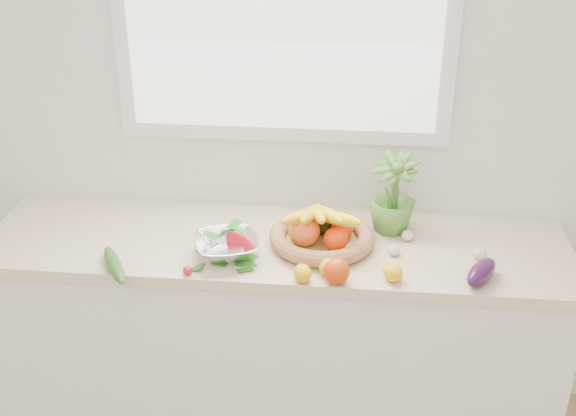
# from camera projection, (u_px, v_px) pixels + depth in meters

# --- Properties ---
(back_wall) EXTENTS (4.50, 0.02, 2.70)m
(back_wall) POSITION_uv_depth(u_px,v_px,m) (284.00, 103.00, 2.83)
(back_wall) COLOR white
(back_wall) RESTS_ON ground
(counter_cabinet) EXTENTS (2.20, 0.58, 0.86)m
(counter_cabinet) POSITION_uv_depth(u_px,v_px,m) (276.00, 339.00, 2.98)
(counter_cabinet) COLOR silver
(counter_cabinet) RESTS_ON ground
(countertop) EXTENTS (2.24, 0.62, 0.04)m
(countertop) POSITION_uv_depth(u_px,v_px,m) (276.00, 244.00, 2.78)
(countertop) COLOR beige
(countertop) RESTS_ON counter_cabinet
(window_pane) EXTENTS (1.18, 0.01, 0.98)m
(window_pane) POSITION_uv_depth(u_px,v_px,m) (282.00, 0.00, 2.62)
(window_pane) COLOR white
(window_pane) RESTS_ON window_frame
(orange_loose) EXTENTS (0.11, 0.11, 0.09)m
(orange_loose) POSITION_uv_depth(u_px,v_px,m) (336.00, 271.00, 2.47)
(orange_loose) COLOR red
(orange_loose) RESTS_ON countertop
(lemon_a) EXTENTS (0.08, 0.10, 0.06)m
(lemon_a) POSITION_uv_depth(u_px,v_px,m) (302.00, 273.00, 2.49)
(lemon_a) COLOR #EFAF0D
(lemon_a) RESTS_ON countertop
(lemon_b) EXTENTS (0.09, 0.09, 0.06)m
(lemon_b) POSITION_uv_depth(u_px,v_px,m) (328.00, 267.00, 2.53)
(lemon_b) COLOR #E3AB0C
(lemon_b) RESTS_ON countertop
(lemon_c) EXTENTS (0.10, 0.10, 0.07)m
(lemon_c) POSITION_uv_depth(u_px,v_px,m) (393.00, 272.00, 2.50)
(lemon_c) COLOR #FCB80D
(lemon_c) RESTS_ON countertop
(apple) EXTENTS (0.08, 0.08, 0.07)m
(apple) POSITION_uv_depth(u_px,v_px,m) (236.00, 238.00, 2.70)
(apple) COLOR red
(apple) RESTS_ON countertop
(ginger) EXTENTS (0.10, 0.07, 0.03)m
(ginger) POSITION_uv_depth(u_px,v_px,m) (323.00, 260.00, 2.61)
(ginger) COLOR tan
(ginger) RESTS_ON countertop
(garlic_a) EXTENTS (0.06, 0.06, 0.04)m
(garlic_a) POSITION_uv_depth(u_px,v_px,m) (480.00, 253.00, 2.63)
(garlic_a) COLOR beige
(garlic_a) RESTS_ON countertop
(garlic_b) EXTENTS (0.05, 0.05, 0.04)m
(garlic_b) POSITION_uv_depth(u_px,v_px,m) (408.00, 235.00, 2.76)
(garlic_b) COLOR silver
(garlic_b) RESTS_ON countertop
(garlic_c) EXTENTS (0.05, 0.05, 0.04)m
(garlic_c) POSITION_uv_depth(u_px,v_px,m) (394.00, 250.00, 2.66)
(garlic_c) COLOR beige
(garlic_c) RESTS_ON countertop
(eggplant) EXTENTS (0.16, 0.20, 0.07)m
(eggplant) POSITION_uv_depth(u_px,v_px,m) (481.00, 272.00, 2.49)
(eggplant) COLOR #310F38
(eggplant) RESTS_ON countertop
(cucumber) EXTENTS (0.18, 0.26, 0.05)m
(cucumber) POSITION_uv_depth(u_px,v_px,m) (114.00, 265.00, 2.56)
(cucumber) COLOR #244F17
(cucumber) RESTS_ON countertop
(radish) EXTENTS (0.04, 0.04, 0.03)m
(radish) POSITION_uv_depth(u_px,v_px,m) (187.00, 270.00, 2.54)
(radish) COLOR red
(radish) RESTS_ON countertop
(potted_herb) EXTENTS (0.24, 0.24, 0.33)m
(potted_herb) POSITION_uv_depth(u_px,v_px,m) (393.00, 194.00, 2.77)
(potted_herb) COLOR #4D832F
(potted_herb) RESTS_ON countertop
(fruit_basket) EXTENTS (0.45, 0.45, 0.19)m
(fruit_basket) POSITION_uv_depth(u_px,v_px,m) (321.00, 232.00, 2.71)
(fruit_basket) COLOR tan
(fruit_basket) RESTS_ON countertop
(colander_with_spinach) EXTENTS (0.29, 0.29, 0.12)m
(colander_with_spinach) POSITION_uv_depth(u_px,v_px,m) (227.00, 242.00, 2.62)
(colander_with_spinach) COLOR silver
(colander_with_spinach) RESTS_ON countertop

